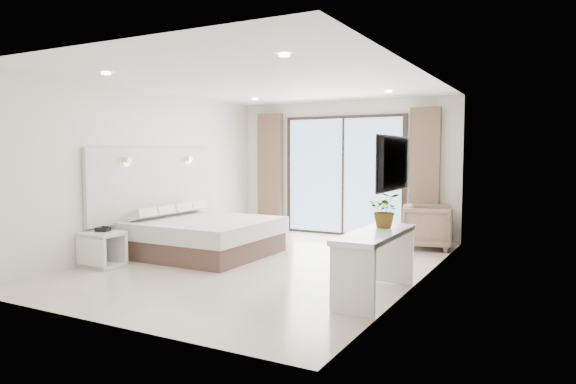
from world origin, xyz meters
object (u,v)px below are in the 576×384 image
object	(u,v)px
armchair	(428,224)
bed	(203,236)
console_desk	(376,249)
nightstand	(102,249)

from	to	relation	value
armchair	bed	bearing A→B (deg)	113.65
bed	console_desk	xyz separation A→B (m)	(3.30, -1.08, 0.26)
nightstand	console_desk	xyz separation A→B (m)	(4.05, 0.34, 0.31)
console_desk	nightstand	bearing A→B (deg)	-175.17
bed	armchair	distance (m)	3.87
console_desk	armchair	bearing A→B (deg)	93.22
console_desk	armchair	distance (m)	3.38
armchair	console_desk	bearing A→B (deg)	170.47
bed	console_desk	bearing A→B (deg)	-18.12
bed	console_desk	size ratio (longest dim) A/B	1.30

